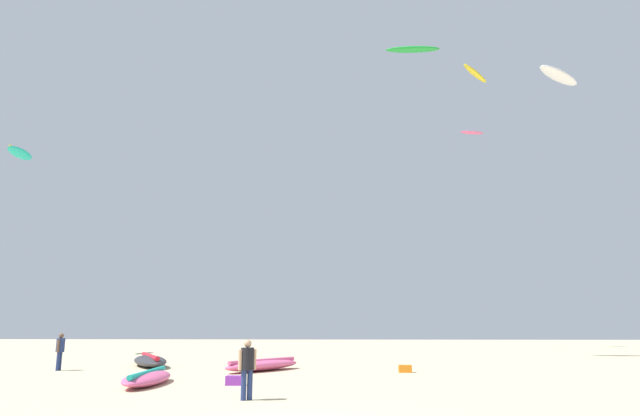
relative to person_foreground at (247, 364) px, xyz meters
The scene contains 12 objects.
person_foreground is the anchor object (origin of this frame).
person_midground 13.82m from the person_foreground, 137.32° to the left, with size 0.37×0.55×1.65m.
kite_grounded_near 13.60m from the person_foreground, 119.93° to the left, with size 3.51×5.08×0.60m.
kite_grounded_mid 9.53m from the person_foreground, 95.04° to the left, with size 3.67×4.32×0.57m.
kite_grounded_far 5.55m from the person_foreground, 138.13° to the left, with size 1.36×4.25×0.54m.
cooler_box 3.95m from the person_foreground, 105.83° to the left, with size 0.56×0.36×0.32m, color purple.
gear_bag 10.50m from the person_foreground, 58.36° to the left, with size 0.56×0.36×0.32m, color orange.
kite_aloft_0 32.31m from the person_foreground, 133.81° to the left, with size 0.98×3.02×0.69m.
kite_aloft_1 40.34m from the person_foreground, 65.34° to the left, with size 2.39×1.15×0.24m.
kite_aloft_2 27.82m from the person_foreground, 67.25° to the left, with size 3.65×1.12×0.55m.
kite_aloft_4 27.43m from the person_foreground, 43.90° to the left, with size 3.86×3.71×0.64m.
kite_aloft_5 26.07m from the person_foreground, 55.58° to the left, with size 2.58×3.10×0.81m.
Camera 1 is at (1.10, -11.62, 2.15)m, focal length 30.97 mm.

